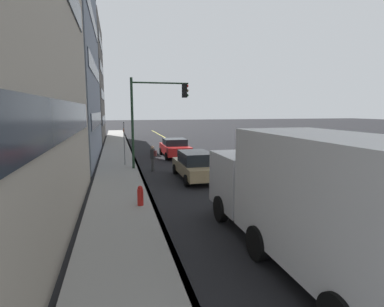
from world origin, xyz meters
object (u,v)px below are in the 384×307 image
car_red (175,148)px  fire_hydrant (140,197)px  traffic_light_mast (154,108)px  car_tan (195,165)px  pedestrian_with_backpack (153,156)px  street_sign_post (124,141)px  truck_white (314,197)px

car_red → fire_hydrant: 13.34m
traffic_light_mast → fire_hydrant: size_ratio=6.24×
car_tan → pedestrian_with_backpack: bearing=35.1°
pedestrian_with_backpack → traffic_light_mast: (0.44, -0.17, 3.06)m
pedestrian_with_backpack → street_sign_post: size_ratio=0.53×
street_sign_post → car_red: bearing=-50.0°
truck_white → traffic_light_mast: (13.20, 2.22, 2.24)m
car_tan → fire_hydrant: car_tan is taller
car_red → car_tan: size_ratio=0.98×
truck_white → car_tan: bearing=2.2°
car_red → car_tan: 8.30m
traffic_light_mast → fire_hydrant: 8.68m
car_red → street_sign_post: 5.56m
pedestrian_with_backpack → traffic_light_mast: size_ratio=0.28×
traffic_light_mast → truck_white: bearing=-170.5°
car_tan → traffic_light_mast: size_ratio=0.78×
car_red → street_sign_post: (-3.51, 4.19, 1.04)m
traffic_light_mast → fire_hydrant: traffic_light_mast is taller
car_red → fire_hydrant: (-12.75, 3.88, -0.30)m
traffic_light_mast → pedestrian_with_backpack: bearing=158.7°
fire_hydrant → street_sign_post: bearing=1.9°
truck_white → fire_hydrant: size_ratio=9.04×
car_tan → street_sign_post: 6.14m
truck_white → traffic_light_mast: bearing=9.5°
pedestrian_with_backpack → fire_hydrant: pedestrian_with_backpack is taller
traffic_light_mast → fire_hydrant: bearing=168.5°
car_tan → car_red: bearing=-3.2°
pedestrian_with_backpack → fire_hydrant: (-7.33, 1.40, -0.48)m
truck_white → pedestrian_with_backpack: (12.76, 2.39, -0.81)m
truck_white → street_sign_post: size_ratio=2.76×
truck_white → traffic_light_mast: 13.57m
car_red → fire_hydrant: bearing=163.1°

